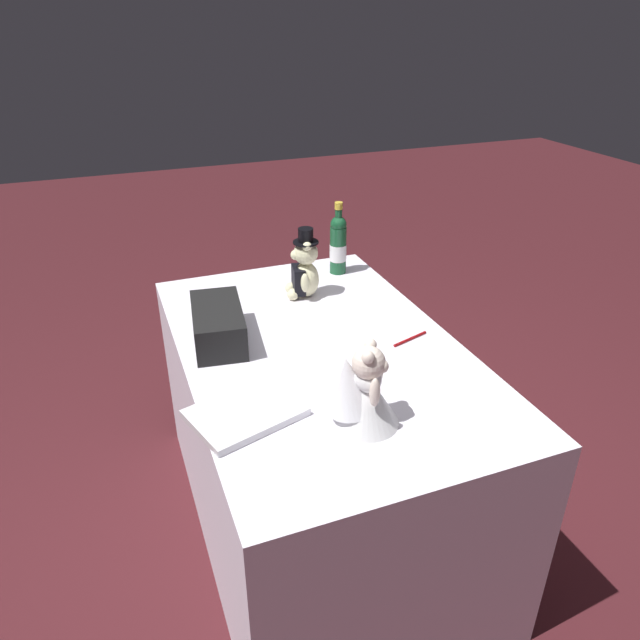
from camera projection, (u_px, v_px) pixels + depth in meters
ground_plane at (320, 519)px, 2.33m from camera, size 12.00×12.00×0.00m
reception_table at (320, 440)px, 2.15m from camera, size 1.43×0.90×0.80m
teddy_bear_groom at (304, 270)px, 2.26m from camera, size 0.15×0.13×0.28m
teddy_bear_bride at (362, 390)px, 1.56m from camera, size 0.21×0.23×0.24m
champagne_bottle at (338, 244)px, 2.45m from camera, size 0.07×0.07×0.31m
signing_pen at (411, 338)px, 2.00m from camera, size 0.06×0.15×0.01m
gift_case_black at (218, 324)px, 1.97m from camera, size 0.34×0.20×0.12m
guestbook at (245, 413)px, 1.62m from camera, size 0.29×0.34×0.02m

